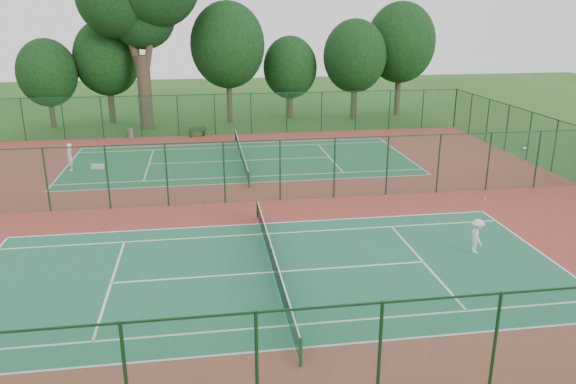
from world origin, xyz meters
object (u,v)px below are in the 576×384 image
at_px(player_far, 70,157).
at_px(bench, 197,131).
at_px(trash_bin, 131,133).
at_px(kit_bag, 98,167).
at_px(player_near, 477,236).

xyz_separation_m(player_far, bench, (8.33, 9.30, -0.46)).
xyz_separation_m(trash_bin, kit_bag, (-1.17, -9.28, -0.28)).
distance_m(player_far, trash_bin, 9.87).
bearing_deg(trash_bin, kit_bag, -97.19).
relative_size(trash_bin, bench, 0.58).
bearing_deg(kit_bag, player_far, -164.80).
distance_m(bench, kit_bag, 11.31).
bearing_deg(player_far, kit_bag, 82.17).
height_order(player_near, bench, player_near).
xyz_separation_m(player_far, trash_bin, (2.84, 9.44, -0.48)).
bearing_deg(bench, kit_bag, -144.23).
bearing_deg(player_far, trash_bin, 149.81).
height_order(trash_bin, kit_bag, trash_bin).
distance_m(player_near, bench, 28.56).
height_order(trash_bin, bench, bench).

